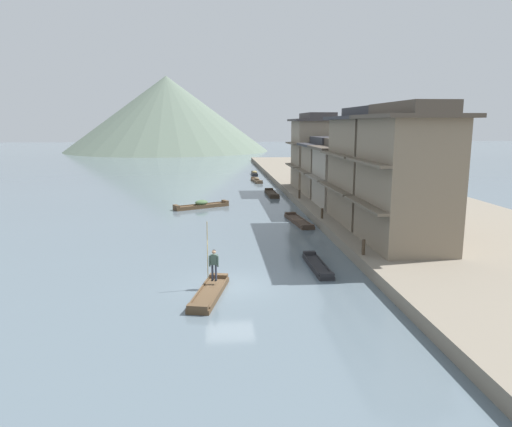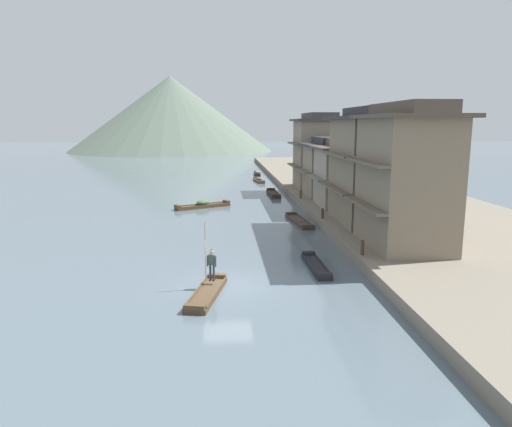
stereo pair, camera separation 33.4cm
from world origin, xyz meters
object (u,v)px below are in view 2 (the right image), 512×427
object	(u,v)px
boat_foreground_poled	(207,293)
boat_moored_second	(259,180)
house_waterfront_nearest	(405,177)
boatman_person	(211,261)
boat_moored_far	(273,194)
mooring_post_dock_mid	(323,213)
house_waterfront_narrow	(330,167)
house_waterfront_tall	(350,173)
boat_moored_third	(257,174)
house_waterfront_second	(376,166)
boat_moored_nearest	(299,221)
boat_midriver_upstream	(203,205)
house_waterfront_far	(318,151)
mooring_post_dock_near	(362,247)
boat_midriver_drifting	(316,266)
mooring_post_dock_far	(301,194)

from	to	relation	value
boat_foreground_poled	boat_moored_second	size ratio (longest dim) A/B	1.00
house_waterfront_nearest	boatman_person	bearing A→B (deg)	-156.84
boat_moored_far	mooring_post_dock_mid	bearing A→B (deg)	-83.49
boat_foreground_poled	house_waterfront_narrow	world-z (taller)	house_waterfront_narrow
boat_moored_far	house_waterfront_tall	distance (m)	13.31
boat_moored_third	boat_foreground_poled	bearing A→B (deg)	-96.95
boat_moored_third	house_waterfront_second	distance (m)	42.13
house_waterfront_nearest	boat_moored_nearest	bearing A→B (deg)	113.32
boatman_person	boat_moored_far	size ratio (longest dim) A/B	0.55
boat_moored_second	house_waterfront_tall	xyz separation A→B (m)	(6.49, -24.61, 3.48)
boat_moored_second	boat_moored_third	world-z (taller)	boat_moored_third
boat_midriver_upstream	boatman_person	bearing A→B (deg)	-86.96
house_waterfront_far	mooring_post_dock_near	distance (m)	30.68
mooring_post_dock_near	house_waterfront_second	bearing A→B (deg)	68.50
mooring_post_dock_mid	boatman_person	bearing A→B (deg)	-121.72
boat_moored_nearest	boat_midriver_upstream	world-z (taller)	boat_midriver_upstream
boat_midriver_upstream	mooring_post_dock_near	distance (m)	22.91
house_waterfront_tall	mooring_post_dock_near	world-z (taller)	house_waterfront_tall
boat_moored_second	house_waterfront_nearest	world-z (taller)	house_waterfront_nearest
house_waterfront_second	house_waterfront_far	world-z (taller)	same
boatman_person	house_waterfront_nearest	bearing A→B (deg)	23.16
boatman_person	boat_moored_nearest	distance (m)	17.37
boat_midriver_drifting	house_waterfront_second	world-z (taller)	house_waterfront_second
mooring_post_dock_mid	boat_moored_third	bearing A→B (deg)	93.09
boat_midriver_upstream	mooring_post_dock_near	size ratio (longest dim) A/B	6.21
house_waterfront_narrow	house_waterfront_tall	bearing A→B (deg)	-85.75
boat_moored_nearest	mooring_post_dock_mid	size ratio (longest dim) A/B	7.25
house_waterfront_nearest	house_waterfront_narrow	distance (m)	21.40
boat_moored_second	mooring_post_dock_far	bearing A→B (deg)	-82.62
boat_moored_nearest	house_waterfront_narrow	xyz separation A→B (m)	(4.98, 10.57, 3.58)
boat_foreground_poled	boat_moored_third	xyz separation A→B (m)	(6.72, 55.18, 0.10)
boat_moored_third	mooring_post_dock_far	distance (m)	29.65
boat_foreground_poled	mooring_post_dock_far	size ratio (longest dim) A/B	5.59
boat_foreground_poled	mooring_post_dock_mid	world-z (taller)	mooring_post_dock_mid
boat_moored_nearest	house_waterfront_tall	distance (m)	7.83
boat_moored_second	boat_moored_third	size ratio (longest dim) A/B	1.01
house_waterfront_second	mooring_post_dock_near	world-z (taller)	house_waterfront_second
boat_moored_far	boat_midriver_upstream	size ratio (longest dim) A/B	1.00
boatman_person	boat_midriver_drifting	distance (m)	6.75
house_waterfront_second	house_waterfront_tall	world-z (taller)	house_waterfront_second
mooring_post_dock_mid	mooring_post_dock_far	bearing A→B (deg)	90.00
boat_moored_second	boat_moored_third	xyz separation A→B (m)	(0.46, 9.31, 0.02)
boat_moored_second	boat_moored_far	size ratio (longest dim) A/B	0.89
boat_moored_far	boat_midriver_drifting	size ratio (longest dim) A/B	1.16
boatman_person	boat_moored_third	world-z (taller)	boatman_person
boat_moored_third	house_waterfront_nearest	bearing A→B (deg)	-83.91
mooring_post_dock_mid	mooring_post_dock_near	bearing A→B (deg)	-90.00
boat_foreground_poled	mooring_post_dock_far	xyz separation A→B (m)	(8.88, 25.62, 1.00)
boat_moored_third	boat_moored_second	bearing A→B (deg)	-92.83
house_waterfront_nearest	mooring_post_dock_mid	world-z (taller)	house_waterfront_nearest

